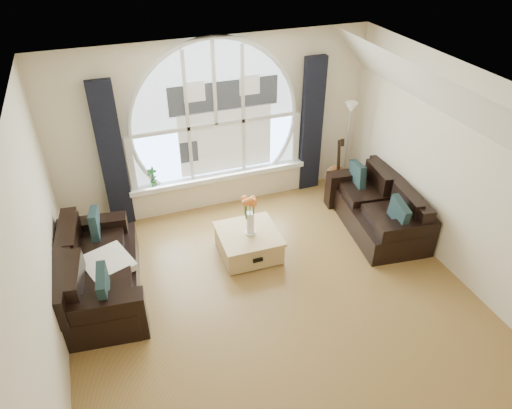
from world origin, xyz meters
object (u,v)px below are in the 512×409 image
Objects in this scene: coffee_chest at (249,242)px; vase_flowers at (250,211)px; sofa_right at (377,206)px; sofa_left at (99,269)px; floor_lamp at (346,148)px; guitar at (336,165)px; potted_plant at (152,177)px.

vase_flowers is at bearing -50.00° from coffee_chest.
sofa_right is 2.06m from coffee_chest.
sofa_right is (4.09, 0.05, 0.00)m from sofa_left.
coffee_chest is at bearing 10.02° from sofa_left.
floor_lamp is at bearing 93.54° from sofa_right.
sofa_left is at bearing -177.46° from vase_flowers.
floor_lamp reaches higher than coffee_chest.
sofa_left is at bearing -172.30° from sofa_right.
guitar is at bearing 102.38° from sofa_right.
floor_lamp reaches higher than sofa_right.
vase_flowers is at bearing -53.21° from potted_plant.
sofa_left is 4.09m from sofa_right.
guitar reaches higher than coffee_chest.
vase_flowers reaches higher than coffee_chest.
coffee_chest is (-2.05, 0.07, -0.19)m from sofa_right.
vase_flowers is at bearing -137.80° from guitar.
coffee_chest is 2.24m from guitar.
sofa_left is 4.35m from floor_lamp.
potted_plant is at bearing 174.18° from floor_lamp.
coffee_chest is 0.52× the size of floor_lamp.
coffee_chest is at bearing -53.24° from potted_plant.
sofa_left is 2.05m from coffee_chest.
potted_plant is at bearing 161.33° from sofa_right.
guitar is (1.92, 1.10, -0.23)m from vase_flowers.
guitar is (-0.11, 1.14, 0.13)m from sofa_right.
coffee_chest is (2.04, 0.12, -0.19)m from sofa_left.
vase_flowers is at bearing 9.29° from sofa_left.
floor_lamp is at bearing 28.33° from vase_flowers.
coffee_chest is 2.71× the size of potted_plant.
floor_lamp is at bearing 21.71° from guitar.
guitar is at bearing -170.64° from floor_lamp.
guitar reaches higher than sofa_left.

